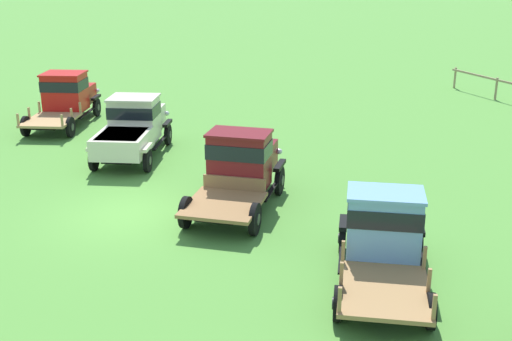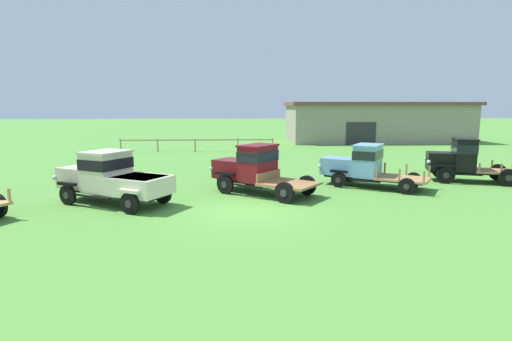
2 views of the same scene
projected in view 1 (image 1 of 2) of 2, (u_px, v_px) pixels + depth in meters
ground_plane at (132, 214)px, 19.13m from camera, size 240.00×240.00×0.00m
vintage_truck_foreground_near at (67, 96)px, 29.11m from camera, size 5.79×4.21×2.30m
vintage_truck_second_in_line at (133, 126)px, 24.29m from camera, size 5.47×4.05×2.24m
vintage_truck_midrow_center at (242, 165)px, 19.75m from camera, size 5.27×4.69×2.32m
vintage_truck_far_side at (383, 230)px, 15.38m from camera, size 5.43×4.38×2.18m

